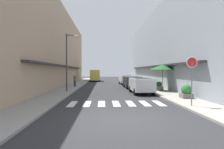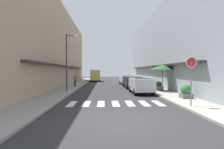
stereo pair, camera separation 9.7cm
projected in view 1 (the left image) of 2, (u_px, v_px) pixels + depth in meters
ground_plane at (109, 87)px, 25.47m from camera, size 93.97×93.97×0.00m
sidewalk_left at (72, 87)px, 25.24m from camera, size 2.36×59.80×0.12m
sidewalk_right at (146, 86)px, 25.70m from camera, size 2.36×59.80×0.12m
building_row_left at (47, 47)px, 26.11m from camera, size 5.50×40.44×10.91m
building_row_right at (170, 49)px, 26.92m from camera, size 5.50×40.44×10.49m
crosswalk at (116, 104)px, 12.44m from camera, size 6.15×2.20×0.01m
parked_car_near at (141, 84)px, 17.87m from camera, size 1.85×4.10×1.47m
parked_car_mid at (132, 81)px, 23.53m from camera, size 1.90×4.37×1.47m
parked_car_far at (126, 79)px, 29.96m from camera, size 1.97×4.34×1.47m
delivery_van at (95, 75)px, 39.86m from camera, size 2.15×5.46×2.37m
round_street_sign at (192, 68)px, 10.98m from camera, size 0.65×0.07×2.86m
street_lamp at (68, 56)px, 18.70m from camera, size 1.19×0.28×5.73m
cafe_umbrella at (162, 67)px, 19.68m from camera, size 2.73×2.73×2.71m
planter_corner at (186, 92)px, 14.18m from camera, size 0.80×0.80×1.01m
planter_midblock at (159, 86)px, 19.97m from camera, size 0.76×0.76×0.93m
planter_far at (151, 83)px, 24.86m from camera, size 0.76×0.76×0.96m
pedestrian_walking_near at (75, 80)px, 24.53m from camera, size 0.34×0.34×1.60m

